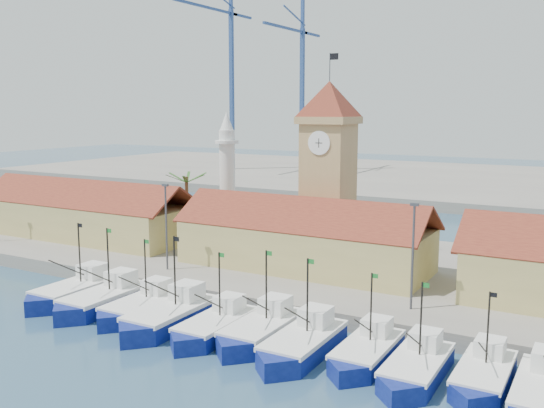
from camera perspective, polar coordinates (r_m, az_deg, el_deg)
The scene contains 22 objects.
ground at distance 49.21m, azimuth -7.68°, elevation -12.76°, with size 400.00×400.00×0.00m, color navy.
quay at distance 68.67m, azimuth 4.51°, elevation -5.76°, with size 140.00×32.00×1.50m, color gray.
terminal at distance 149.93m, azimuth 18.51°, elevation 1.90°, with size 240.00×80.00×2.00m, color gray.
boat_0 at distance 61.34m, azimuth -18.16°, elevation -7.93°, with size 3.78×10.36×7.84m.
boat_1 at distance 58.03m, azimuth -15.68°, elevation -8.77°, with size 3.79×10.37×7.85m.
boat_2 at distance 55.47m, azimuth -12.32°, elevation -9.55°, with size 3.47×9.50×7.19m.
boat_3 at distance 52.33m, azimuth -9.72°, elevation -10.50°, with size 3.89×10.67×8.07m.
boat_4 at distance 49.87m, azimuth -5.49°, elevation -11.51°, with size 3.46×9.47×7.16m.
boat_5 at distance 48.73m, azimuth -1.09°, elevation -11.92°, with size 3.65×10.00×7.57m.
boat_6 at distance 46.12m, azimuth 2.79°, elevation -13.16°, with size 3.69×10.09×7.64m.
boat_7 at distance 45.39m, azimuth 8.83°, elevation -13.74°, with size 3.31×9.07×6.87m.
boat_8 at distance 43.45m, azimuth 13.36°, elevation -14.93°, with size 3.38×9.25×7.00m.
boat_9 at distance 43.61m, azimuth 19.25°, elevation -15.16°, with size 3.22×8.82×6.67m.
boat_10 at distance 42.22m, azimuth 24.27°, elevation -16.19°, with size 3.54×9.69×7.33m.
hall_left at distance 83.37m, azimuth -17.07°, elevation -1.24°, with size 31.20×10.13×7.61m.
hall_center at distance 64.39m, azimuth 3.04°, elevation -3.77°, with size 27.04×10.13×7.61m.
clock_tower at distance 68.53m, azimuth 5.33°, elevation 3.73°, with size 5.80×5.80×22.70m.
minaret at distance 77.73m, azimuth -4.24°, elevation 2.70°, with size 3.00×3.00×16.30m.
palm_tree at distance 79.45m, azimuth -8.01°, elevation 0.24°, with size 5.60×5.03×8.39m.
lamp_posts at distance 56.72m, azimuth -0.09°, elevation -2.92°, with size 80.70×0.25×9.03m.
crane_blue_far at distance 164.38m, azimuth -4.11°, elevation 12.80°, with size 1.00×34.17×49.04m.
crane_blue_near at distance 160.71m, azimuth 2.69°, elevation 11.75°, with size 1.00×29.98×43.81m.
Camera 1 is at (27.82, -36.33, 18.12)m, focal length 40.00 mm.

